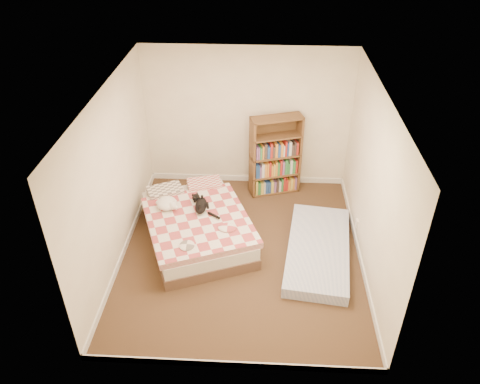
{
  "coord_description": "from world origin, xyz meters",
  "views": [
    {
      "loc": [
        0.26,
        -5.3,
        4.65
      ],
      "look_at": [
        -0.04,
        0.3,
        0.88
      ],
      "focal_mm": 35.0,
      "sensor_mm": 36.0,
      "label": 1
    }
  ],
  "objects_px": {
    "black_cat": "(201,204)",
    "white_dog": "(167,204)",
    "floor_mattress": "(318,250)",
    "bed": "(197,224)",
    "bookshelf": "(275,164)"
  },
  "relations": [
    {
      "from": "bed",
      "to": "bookshelf",
      "type": "distance_m",
      "value": 1.85
    },
    {
      "from": "floor_mattress",
      "to": "black_cat",
      "type": "height_order",
      "value": "black_cat"
    },
    {
      "from": "floor_mattress",
      "to": "white_dog",
      "type": "bearing_deg",
      "value": 177.58
    },
    {
      "from": "bed",
      "to": "white_dog",
      "type": "bearing_deg",
      "value": 147.71
    },
    {
      "from": "bookshelf",
      "to": "floor_mattress",
      "type": "relative_size",
      "value": 0.73
    },
    {
      "from": "bed",
      "to": "bookshelf",
      "type": "bearing_deg",
      "value": 27.96
    },
    {
      "from": "black_cat",
      "to": "white_dog",
      "type": "xyz_separation_m",
      "value": [
        -0.52,
        -0.03,
        0.01
      ]
    },
    {
      "from": "black_cat",
      "to": "white_dog",
      "type": "distance_m",
      "value": 0.52
    },
    {
      "from": "bed",
      "to": "black_cat",
      "type": "distance_m",
      "value": 0.33
    },
    {
      "from": "bed",
      "to": "black_cat",
      "type": "xyz_separation_m",
      "value": [
        0.07,
        0.11,
        0.3
      ]
    },
    {
      "from": "floor_mattress",
      "to": "black_cat",
      "type": "xyz_separation_m",
      "value": [
        -1.77,
        0.43,
        0.45
      ]
    },
    {
      "from": "bookshelf",
      "to": "white_dog",
      "type": "xyz_separation_m",
      "value": [
        -1.64,
        -1.3,
        0.02
      ]
    },
    {
      "from": "black_cat",
      "to": "white_dog",
      "type": "bearing_deg",
      "value": 155.19
    },
    {
      "from": "black_cat",
      "to": "bed",
      "type": "bearing_deg",
      "value": -149.09
    },
    {
      "from": "floor_mattress",
      "to": "black_cat",
      "type": "relative_size",
      "value": 2.9
    }
  ]
}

